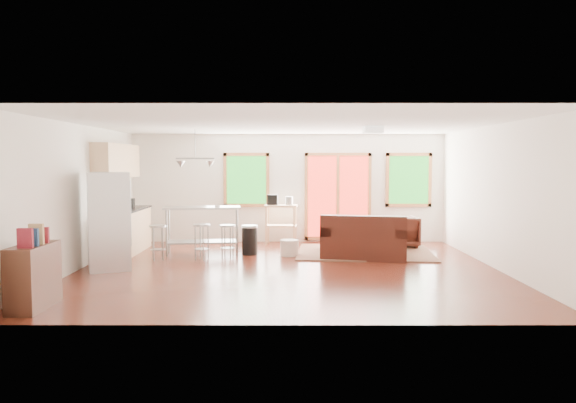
{
  "coord_description": "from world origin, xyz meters",
  "views": [
    {
      "loc": [
        0.0,
        -10.01,
        1.92
      ],
      "look_at": [
        0.0,
        0.3,
        1.2
      ],
      "focal_mm": 35.0,
      "sensor_mm": 36.0,
      "label": 1
    }
  ],
  "objects_px": {
    "ottoman": "(336,242)",
    "island": "(202,222)",
    "armchair": "(399,230)",
    "coffee_table": "(379,235)",
    "refrigerator": "(109,221)",
    "kitchen_cart": "(280,210)",
    "rug": "(365,253)",
    "loveseat": "(364,241)"
  },
  "relations": [
    {
      "from": "ottoman",
      "to": "refrigerator",
      "type": "xyz_separation_m",
      "value": [
        -4.24,
        -2.16,
        0.69
      ]
    },
    {
      "from": "rug",
      "to": "armchair",
      "type": "height_order",
      "value": "armchair"
    },
    {
      "from": "loveseat",
      "to": "kitchen_cart",
      "type": "bearing_deg",
      "value": 142.31
    },
    {
      "from": "rug",
      "to": "coffee_table",
      "type": "distance_m",
      "value": 0.56
    },
    {
      "from": "refrigerator",
      "to": "rug",
      "type": "bearing_deg",
      "value": -0.77
    },
    {
      "from": "ottoman",
      "to": "island",
      "type": "height_order",
      "value": "island"
    },
    {
      "from": "refrigerator",
      "to": "loveseat",
      "type": "bearing_deg",
      "value": -7.45
    },
    {
      "from": "ottoman",
      "to": "island",
      "type": "bearing_deg",
      "value": -170.5
    },
    {
      "from": "armchair",
      "to": "island",
      "type": "relative_size",
      "value": 0.48
    },
    {
      "from": "ottoman",
      "to": "rug",
      "type": "bearing_deg",
      "value": -31.45
    },
    {
      "from": "rug",
      "to": "island",
      "type": "height_order",
      "value": "island"
    },
    {
      "from": "island",
      "to": "kitchen_cart",
      "type": "height_order",
      "value": "kitchen_cart"
    },
    {
      "from": "armchair",
      "to": "coffee_table",
      "type": "bearing_deg",
      "value": 40.13
    },
    {
      "from": "armchair",
      "to": "island",
      "type": "bearing_deg",
      "value": 7.44
    },
    {
      "from": "coffee_table",
      "to": "kitchen_cart",
      "type": "height_order",
      "value": "kitchen_cart"
    },
    {
      "from": "armchair",
      "to": "kitchen_cart",
      "type": "height_order",
      "value": "kitchen_cart"
    },
    {
      "from": "armchair",
      "to": "ottoman",
      "type": "relative_size",
      "value": 1.42
    },
    {
      "from": "coffee_table",
      "to": "ottoman",
      "type": "height_order",
      "value": "coffee_table"
    },
    {
      "from": "loveseat",
      "to": "ottoman",
      "type": "bearing_deg",
      "value": 127.68
    },
    {
      "from": "island",
      "to": "coffee_table",
      "type": "bearing_deg",
      "value": 5.74
    },
    {
      "from": "island",
      "to": "loveseat",
      "type": "bearing_deg",
      "value": -8.94
    },
    {
      "from": "rug",
      "to": "island",
      "type": "bearing_deg",
      "value": -178.01
    },
    {
      "from": "rug",
      "to": "loveseat",
      "type": "height_order",
      "value": "loveseat"
    },
    {
      "from": "loveseat",
      "to": "coffee_table",
      "type": "distance_m",
      "value": 1.0
    },
    {
      "from": "refrigerator",
      "to": "kitchen_cart",
      "type": "xyz_separation_m",
      "value": [
        3.01,
        3.16,
        -0.08
      ]
    },
    {
      "from": "coffee_table",
      "to": "refrigerator",
      "type": "distance_m",
      "value": 5.59
    },
    {
      "from": "coffee_table",
      "to": "island",
      "type": "relative_size",
      "value": 0.74
    },
    {
      "from": "island",
      "to": "kitchen_cart",
      "type": "distance_m",
      "value": 2.18
    },
    {
      "from": "rug",
      "to": "ottoman",
      "type": "height_order",
      "value": "ottoman"
    },
    {
      "from": "refrigerator",
      "to": "kitchen_cart",
      "type": "height_order",
      "value": "refrigerator"
    },
    {
      "from": "coffee_table",
      "to": "island",
      "type": "distance_m",
      "value": 3.79
    },
    {
      "from": "ottoman",
      "to": "armchair",
      "type": "bearing_deg",
      "value": 16.28
    },
    {
      "from": "coffee_table",
      "to": "armchair",
      "type": "bearing_deg",
      "value": 44.54
    },
    {
      "from": "ottoman",
      "to": "kitchen_cart",
      "type": "height_order",
      "value": "kitchen_cart"
    },
    {
      "from": "loveseat",
      "to": "island",
      "type": "bearing_deg",
      "value": -177.22
    },
    {
      "from": "island",
      "to": "rug",
      "type": "bearing_deg",
      "value": 1.99
    },
    {
      "from": "kitchen_cart",
      "to": "coffee_table",
      "type": "bearing_deg",
      "value": -27.06
    },
    {
      "from": "loveseat",
      "to": "island",
      "type": "distance_m",
      "value": 3.37
    },
    {
      "from": "loveseat",
      "to": "ottoman",
      "type": "xyz_separation_m",
      "value": [
        -0.48,
        1.0,
        -0.17
      ]
    },
    {
      "from": "loveseat",
      "to": "coffee_table",
      "type": "xyz_separation_m",
      "value": [
        0.44,
        0.9,
        0.01
      ]
    },
    {
      "from": "ottoman",
      "to": "refrigerator",
      "type": "bearing_deg",
      "value": -153.04
    },
    {
      "from": "loveseat",
      "to": "island",
      "type": "relative_size",
      "value": 1.12
    }
  ]
}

